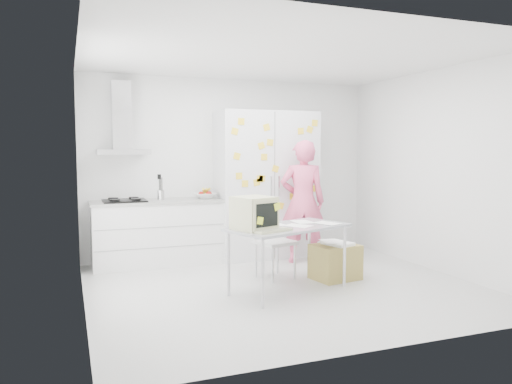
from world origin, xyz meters
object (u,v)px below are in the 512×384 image
object	(u,v)px
desk	(268,220)
cardboard_box	(335,261)
chair	(272,235)
person	(303,202)

from	to	relation	value
desk	cardboard_box	distance (m)	1.27
cardboard_box	chair	bearing A→B (deg)	152.08
chair	person	bearing A→B (deg)	25.41
desk	chair	world-z (taller)	desk
chair	cardboard_box	distance (m)	0.87
cardboard_box	person	bearing A→B (deg)	88.41
desk	cardboard_box	size ratio (longest dim) A/B	2.56
chair	cardboard_box	xyz separation A→B (m)	(0.72, -0.38, -0.32)
person	cardboard_box	bearing A→B (deg)	108.74
person	chair	size ratio (longest dim) A/B	1.84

